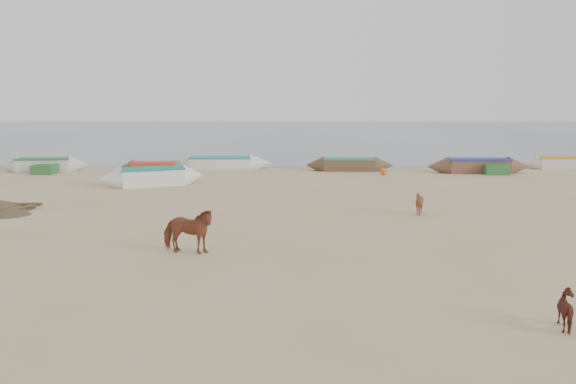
% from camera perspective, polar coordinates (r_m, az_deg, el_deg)
% --- Properties ---
extents(ground, '(140.00, 140.00, 0.00)m').
position_cam_1_polar(ground, '(18.29, -0.21, -5.00)').
color(ground, tan).
rests_on(ground, ground).
extents(sea, '(160.00, 160.00, 0.00)m').
position_cam_1_polar(sea, '(99.86, 0.75, 6.22)').
color(sea, slate).
rests_on(sea, ground).
extents(cow_adult, '(1.71, 0.96, 1.37)m').
position_cam_1_polar(cow_adult, '(16.88, -10.15, -3.91)').
color(cow_adult, brown).
rests_on(cow_adult, ground).
extents(calf_front, '(1.14, 1.10, 0.96)m').
position_cam_1_polar(calf_front, '(23.14, 13.19, -1.11)').
color(calf_front, '#5C2D1D').
rests_on(calf_front, ground).
extents(calf_right, '(0.79, 0.87, 0.74)m').
position_cam_1_polar(calf_right, '(12.52, 26.78, -10.71)').
color(calf_right, '#5E2B1E').
rests_on(calf_right, ground).
extents(near_canoe, '(5.80, 3.71, 1.01)m').
position_cam_1_polar(near_canoe, '(31.73, -13.63, 1.53)').
color(near_canoe, white).
rests_on(near_canoe, ground).
extents(waterline_canoes, '(58.07, 4.84, 0.96)m').
position_cam_1_polar(waterline_canoes, '(38.11, 1.39, 2.82)').
color(waterline_canoes, brown).
rests_on(waterline_canoes, ground).
extents(beach_clutter, '(44.20, 5.65, 0.64)m').
position_cam_1_polar(beach_clutter, '(37.58, 6.13, 2.49)').
color(beach_clutter, '#2D642F').
rests_on(beach_clutter, ground).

